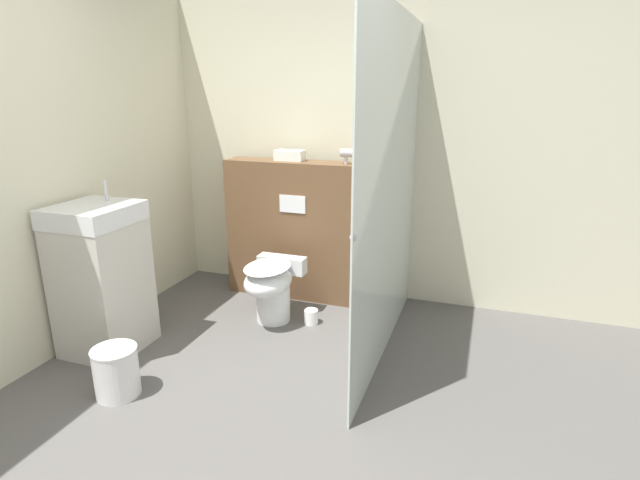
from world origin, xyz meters
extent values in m
cube|color=beige|center=(0.00, 2.43, 1.25)|extent=(8.00, 0.06, 2.50)
cube|color=brown|center=(-0.38, 2.18, 0.58)|extent=(1.22, 0.26, 1.15)
cube|color=white|center=(-0.38, 2.05, 0.83)|extent=(0.22, 0.01, 0.14)
cube|color=silver|center=(0.51, 1.49, 1.08)|extent=(0.01, 1.81, 2.17)
sphere|color=#B2B2B7|center=(0.51, 0.62, 1.04)|extent=(0.04, 0.04, 0.04)
cylinder|color=white|center=(-0.39, 1.65, 0.16)|extent=(0.26, 0.26, 0.33)
ellipsoid|color=white|center=(-0.39, 1.57, 0.35)|extent=(0.33, 0.45, 0.20)
ellipsoid|color=white|center=(-0.39, 1.57, 0.46)|extent=(0.32, 0.44, 0.02)
cube|color=white|center=(-0.39, 1.83, 0.39)|extent=(0.38, 0.12, 0.13)
cube|color=beige|center=(-1.27, 0.89, 0.44)|extent=(0.46, 0.49, 0.88)
cube|color=white|center=(-1.27, 0.89, 0.94)|extent=(0.47, 0.50, 0.12)
cylinder|color=silver|center=(-1.27, 1.03, 1.07)|extent=(0.02, 0.02, 0.14)
cylinder|color=#B7B7BC|center=(0.05, 2.16, 1.24)|extent=(0.14, 0.07, 0.07)
cone|color=#B7B7BC|center=(0.14, 2.16, 1.24)|extent=(0.03, 0.06, 0.06)
cylinder|color=#B7B7BC|center=(0.03, 2.16, 1.19)|extent=(0.03, 0.03, 0.08)
cube|color=white|center=(-0.46, 2.20, 1.19)|extent=(0.24, 0.12, 0.08)
cylinder|color=white|center=(-0.09, 1.68, 0.06)|extent=(0.11, 0.11, 0.11)
cylinder|color=silver|center=(-0.84, 0.46, 0.14)|extent=(0.25, 0.25, 0.28)
cylinder|color=silver|center=(-0.84, 0.46, 0.29)|extent=(0.26, 0.26, 0.01)
camera|label=1|loc=(1.10, -1.54, 1.71)|focal=28.00mm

